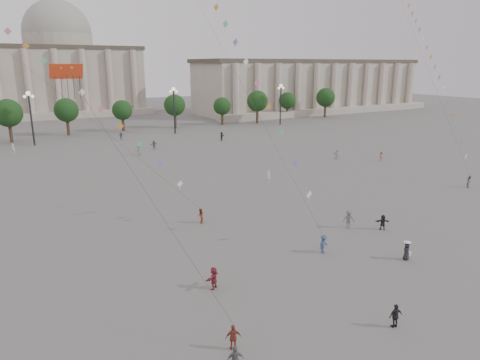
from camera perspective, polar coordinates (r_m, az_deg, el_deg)
ground at (r=35.73m, az=11.52°, el=-11.22°), size 360.00×360.00×0.00m
hall_east at (r=152.36m, az=9.55°, el=12.27°), size 84.00×26.22×17.20m
hall_central at (r=154.33m, az=-22.70°, el=13.53°), size 48.30×34.30×35.50m
tree_row at (r=104.38m, az=-18.17°, el=8.79°), size 137.12×5.12×8.00m
lamp_post_mid_west at (r=94.18m, az=-26.21°, el=8.58°), size 2.00×0.90×10.65m
lamp_post_mid_east at (r=100.88m, az=-8.80°, el=10.28°), size 2.00×0.90×10.65m
lamp_post_far_east at (r=115.25m, az=5.46°, el=10.98°), size 2.00×0.90×10.65m
person_crowd_0 at (r=95.71m, az=-15.59°, el=5.70°), size 0.97×0.42×1.63m
person_crowd_3 at (r=44.26m, az=18.49°, el=-5.36°), size 1.45×1.10×1.52m
person_crowd_4 at (r=78.11m, az=-13.39°, el=3.86°), size 1.72×1.23×1.79m
person_crowd_6 at (r=43.67m, az=14.29°, el=-5.08°), size 1.38×1.14×1.86m
person_crowd_7 at (r=74.95m, az=12.78°, el=3.39°), size 1.57×1.34×1.70m
person_crowd_8 at (r=75.73m, az=18.32°, el=3.05°), size 1.08×1.12×1.53m
person_crowd_9 at (r=91.04m, az=-2.46°, el=5.84°), size 1.67×1.49×1.84m
person_crowd_10 at (r=87.42m, az=-27.98°, el=3.69°), size 0.78×0.81×1.87m
person_crowd_12 at (r=83.39m, az=-11.39°, el=4.63°), size 1.60×0.67×1.68m
person_crowd_13 at (r=58.76m, az=3.85°, el=0.46°), size 0.57×0.68×1.58m
tourist_0 at (r=25.76m, az=-0.88°, el=-20.24°), size 0.99×0.68×1.55m
tourist_1 at (r=29.13m, az=20.03°, el=-16.65°), size 0.97×0.53×1.57m
tourist_2 at (r=31.63m, az=-3.54°, el=-12.90°), size 1.56×1.25×1.66m
tourist_3 at (r=24.29m, az=-0.62°, el=-22.79°), size 0.97×0.63×1.53m
kite_flyer_0 at (r=43.80m, az=-5.29°, el=-4.79°), size 0.87×0.95×1.57m
kite_flyer_1 at (r=37.67m, az=11.08°, el=-8.38°), size 1.20×0.92×1.64m
kite_flyer_2 at (r=63.74m, az=28.27°, el=-0.18°), size 0.93×0.83×1.60m
hat_person at (r=38.37m, az=21.34°, el=-8.74°), size 0.88×0.82×1.69m
dragon_kite at (r=32.51m, az=-21.85°, el=11.85°), size 3.79×7.28×20.20m
kite_train_east at (r=79.88m, az=21.97°, el=19.48°), size 16.45×34.76×55.35m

